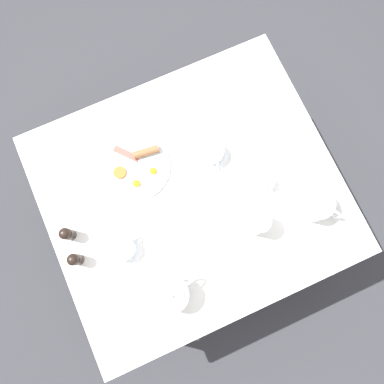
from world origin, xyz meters
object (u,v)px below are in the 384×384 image
(fork_spare, at_px, (170,109))
(breakfast_plate, at_px, (138,167))
(teacup_with_saucer_right, at_px, (124,249))
(creamer_jug, at_px, (267,184))
(napkin_folded, at_px, (269,102))
(teacup_with_saucer_left, at_px, (212,153))
(fork_by_plate, at_px, (216,92))
(salt_grinder, at_px, (67,234))
(knife_by_plate, at_px, (205,234))
(teapot_near, at_px, (172,294))
(water_glass_tall, at_px, (257,223))
(spoon_for_tea, at_px, (106,293))
(teapot_far, at_px, (315,205))
(pepper_grinder, at_px, (75,260))

(fork_spare, bearing_deg, breakfast_plate, -50.73)
(teacup_with_saucer_right, distance_m, fork_spare, 0.59)
(creamer_jug, relative_size, fork_spare, 0.46)
(napkin_folded, height_order, fork_spare, napkin_folded)
(teacup_with_saucer_left, xyz_separation_m, fork_by_plate, (-0.24, 0.13, -0.03))
(teacup_with_saucer_left, height_order, teacup_with_saucer_right, same)
(salt_grinder, bearing_deg, knife_by_plate, 66.47)
(teapot_near, bearing_deg, fork_by_plate, -135.61)
(salt_grinder, distance_m, fork_spare, 0.64)
(teacup_with_saucer_left, relative_size, salt_grinder, 1.43)
(water_glass_tall, height_order, creamer_jug, water_glass_tall)
(teacup_with_saucer_right, relative_size, spoon_for_tea, 0.89)
(breakfast_plate, relative_size, spoon_for_tea, 1.75)
(breakfast_plate, height_order, napkin_folded, breakfast_plate)
(water_glass_tall, bearing_deg, teapot_near, -74.65)
(napkin_folded, relative_size, fork_spare, 0.93)
(teapot_far, height_order, napkin_folded, teapot_far)
(fork_by_plate, bearing_deg, knife_by_plate, -28.98)
(creamer_jug, bearing_deg, water_glass_tall, -42.17)
(napkin_folded, relative_size, spoon_for_tea, 1.01)
(pepper_grinder, bearing_deg, water_glass_tall, 77.15)
(breakfast_plate, xyz_separation_m, creamer_jug, (0.27, 0.43, 0.02))
(teacup_with_saucer_right, bearing_deg, salt_grinder, -128.40)
(teapot_near, relative_size, teacup_with_saucer_left, 1.55)
(teacup_with_saucer_left, xyz_separation_m, teacup_with_saucer_right, (0.20, -0.46, -0.00))
(teapot_far, bearing_deg, salt_grinder, 32.87)
(breakfast_plate, height_order, salt_grinder, salt_grinder)
(teapot_near, distance_m, teacup_with_saucer_right, 0.25)
(napkin_folded, bearing_deg, knife_by_plate, -50.33)
(teapot_near, bearing_deg, knife_by_plate, -152.34)
(teacup_with_saucer_left, distance_m, water_glass_tall, 0.32)
(teapot_near, xyz_separation_m, fork_spare, (-0.68, 0.28, -0.05))
(creamer_jug, height_order, pepper_grinder, pepper_grinder)
(pepper_grinder, bearing_deg, teacup_with_saucer_right, 79.04)
(teacup_with_saucer_right, distance_m, napkin_folded, 0.83)
(teacup_with_saucer_left, distance_m, spoon_for_tea, 0.67)
(teapot_far, distance_m, teacup_with_saucer_left, 0.44)
(pepper_grinder, distance_m, knife_by_plate, 0.49)
(breakfast_plate, bearing_deg, teapot_far, 52.56)
(teapot_far, relative_size, napkin_folded, 1.13)
(teacup_with_saucer_left, bearing_deg, teapot_near, -39.74)
(teapot_far, distance_m, fork_by_plate, 0.60)
(pepper_grinder, relative_size, knife_by_plate, 0.53)
(pepper_grinder, bearing_deg, fork_spare, 126.79)
(breakfast_plate, relative_size, creamer_jug, 3.46)
(napkin_folded, bearing_deg, water_glass_tall, -32.69)
(breakfast_plate, xyz_separation_m, pepper_grinder, (0.24, -0.34, 0.04))
(salt_grinder, height_order, spoon_for_tea, salt_grinder)
(spoon_for_tea, bearing_deg, pepper_grinder, -162.72)
(teapot_near, relative_size, pepper_grinder, 2.21)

